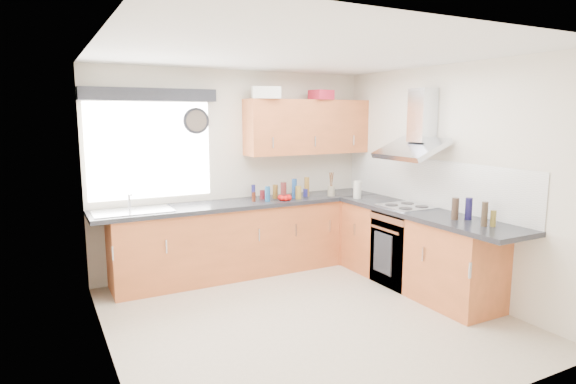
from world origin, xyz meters
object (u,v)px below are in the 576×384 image
washing_machine (214,247)px  upper_cabinets (308,127)px  oven (405,248)px  extractor_hood (416,131)px

washing_machine → upper_cabinets: bearing=10.0°
oven → upper_cabinets: (-0.55, 1.32, 1.38)m
upper_cabinets → washing_machine: size_ratio=2.20×
oven → extractor_hood: extractor_hood is taller
extractor_hood → upper_cabinets: 1.48m
extractor_hood → washing_machine: 2.72m
oven → extractor_hood: bearing=-0.0°
washing_machine → oven: bearing=-27.1°
oven → washing_machine: oven is taller
extractor_hood → upper_cabinets: (-0.65, 1.33, 0.03)m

